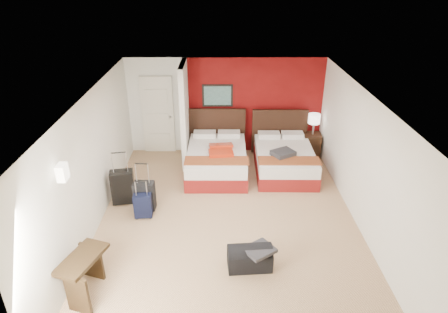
{
  "coord_description": "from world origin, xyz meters",
  "views": [
    {
      "loc": [
        -0.16,
        -6.36,
        4.53
      ],
      "look_at": [
        -0.07,
        0.8,
        1.0
      ],
      "focal_mm": 31.27,
      "sensor_mm": 36.0,
      "label": 1
    }
  ],
  "objects_px": {
    "table_lamp": "(314,124)",
    "duffel_bag": "(250,258)",
    "red_suitcase_open": "(221,150)",
    "bed_right": "(284,161)",
    "bed_left": "(217,161)",
    "nightstand": "(311,145)",
    "suitcase_charcoal": "(145,197)",
    "suitcase_black": "(123,188)",
    "desk": "(85,276)",
    "suitcase_navy": "(143,207)"
  },
  "relations": [
    {
      "from": "suitcase_navy",
      "to": "duffel_bag",
      "type": "xyz_separation_m",
      "value": [
        2.0,
        -1.46,
        -0.06
      ]
    },
    {
      "from": "red_suitcase_open",
      "to": "desk",
      "type": "distance_m",
      "value": 4.31
    },
    {
      "from": "duffel_bag",
      "to": "bed_left",
      "type": "bearing_deg",
      "value": 95.68
    },
    {
      "from": "suitcase_black",
      "to": "red_suitcase_open",
      "type": "bearing_deg",
      "value": 20.82
    },
    {
      "from": "desk",
      "to": "bed_left",
      "type": "bearing_deg",
      "value": 82.13
    },
    {
      "from": "suitcase_charcoal",
      "to": "suitcase_navy",
      "type": "distance_m",
      "value": 0.27
    },
    {
      "from": "bed_left",
      "to": "red_suitcase_open",
      "type": "relative_size",
      "value": 2.64
    },
    {
      "from": "red_suitcase_open",
      "to": "bed_left",
      "type": "bearing_deg",
      "value": 129.33
    },
    {
      "from": "suitcase_black",
      "to": "duffel_bag",
      "type": "relative_size",
      "value": 0.97
    },
    {
      "from": "table_lamp",
      "to": "desk",
      "type": "bearing_deg",
      "value": -132.95
    },
    {
      "from": "bed_left",
      "to": "desk",
      "type": "distance_m",
      "value": 4.34
    },
    {
      "from": "red_suitcase_open",
      "to": "duffel_bag",
      "type": "xyz_separation_m",
      "value": [
        0.45,
        -3.23,
        -0.47
      ]
    },
    {
      "from": "suitcase_black",
      "to": "duffel_bag",
      "type": "distance_m",
      "value": 3.21
    },
    {
      "from": "bed_left",
      "to": "desk",
      "type": "bearing_deg",
      "value": -115.86
    },
    {
      "from": "bed_left",
      "to": "suitcase_navy",
      "type": "distance_m",
      "value": 2.36
    },
    {
      "from": "bed_left",
      "to": "table_lamp",
      "type": "height_order",
      "value": "table_lamp"
    },
    {
      "from": "red_suitcase_open",
      "to": "suitcase_black",
      "type": "distance_m",
      "value": 2.41
    },
    {
      "from": "suitcase_black",
      "to": "desk",
      "type": "xyz_separation_m",
      "value": [
        -0.01,
        -2.55,
        -0.0
      ]
    },
    {
      "from": "nightstand",
      "to": "table_lamp",
      "type": "xyz_separation_m",
      "value": [
        0.0,
        0.0,
        0.58
      ]
    },
    {
      "from": "table_lamp",
      "to": "duffel_bag",
      "type": "distance_m",
      "value": 4.68
    },
    {
      "from": "bed_left",
      "to": "nightstand",
      "type": "distance_m",
      "value": 2.62
    },
    {
      "from": "bed_right",
      "to": "suitcase_black",
      "type": "bearing_deg",
      "value": -158.39
    },
    {
      "from": "bed_left",
      "to": "table_lamp",
      "type": "relative_size",
      "value": 3.73
    },
    {
      "from": "bed_right",
      "to": "table_lamp",
      "type": "distance_m",
      "value": 1.36
    },
    {
      "from": "table_lamp",
      "to": "suitcase_charcoal",
      "type": "height_order",
      "value": "table_lamp"
    },
    {
      "from": "bed_left",
      "to": "suitcase_charcoal",
      "type": "xyz_separation_m",
      "value": [
        -1.46,
        -1.6,
        0.0
      ]
    },
    {
      "from": "bed_right",
      "to": "duffel_bag",
      "type": "distance_m",
      "value": 3.49
    },
    {
      "from": "suitcase_black",
      "to": "suitcase_navy",
      "type": "bearing_deg",
      "value": -57.2
    },
    {
      "from": "suitcase_black",
      "to": "desk",
      "type": "height_order",
      "value": "suitcase_black"
    },
    {
      "from": "bed_left",
      "to": "duffel_bag",
      "type": "xyz_separation_m",
      "value": [
        0.55,
        -3.33,
        -0.12
      ]
    },
    {
      "from": "bed_left",
      "to": "bed_right",
      "type": "bearing_deg",
      "value": 0.88
    },
    {
      "from": "suitcase_black",
      "to": "suitcase_navy",
      "type": "xyz_separation_m",
      "value": [
        0.5,
        -0.54,
        -0.11
      ]
    },
    {
      "from": "bed_left",
      "to": "nightstand",
      "type": "xyz_separation_m",
      "value": [
        2.47,
        0.88,
        0.01
      ]
    },
    {
      "from": "bed_right",
      "to": "suitcase_black",
      "type": "distance_m",
      "value": 3.81
    },
    {
      "from": "nightstand",
      "to": "suitcase_charcoal",
      "type": "xyz_separation_m",
      "value": [
        -3.93,
        -2.49,
        -0.01
      ]
    },
    {
      "from": "suitcase_charcoal",
      "to": "red_suitcase_open",
      "type": "bearing_deg",
      "value": 47.87
    },
    {
      "from": "red_suitcase_open",
      "to": "suitcase_navy",
      "type": "relative_size",
      "value": 1.59
    },
    {
      "from": "bed_left",
      "to": "nightstand",
      "type": "height_order",
      "value": "nightstand"
    },
    {
      "from": "bed_left",
      "to": "suitcase_navy",
      "type": "xyz_separation_m",
      "value": [
        -1.45,
        -1.86,
        -0.06
      ]
    },
    {
      "from": "table_lamp",
      "to": "suitcase_black",
      "type": "height_order",
      "value": "table_lamp"
    },
    {
      "from": "suitcase_navy",
      "to": "bed_left",
      "type": "bearing_deg",
      "value": 47.67
    },
    {
      "from": "nightstand",
      "to": "suitcase_navy",
      "type": "xyz_separation_m",
      "value": [
        -3.92,
        -2.75,
        -0.07
      ]
    },
    {
      "from": "suitcase_navy",
      "to": "duffel_bag",
      "type": "bearing_deg",
      "value": -40.53
    },
    {
      "from": "nightstand",
      "to": "duffel_bag",
      "type": "height_order",
      "value": "nightstand"
    },
    {
      "from": "red_suitcase_open",
      "to": "nightstand",
      "type": "relative_size",
      "value": 1.24
    },
    {
      "from": "suitcase_charcoal",
      "to": "duffel_bag",
      "type": "xyz_separation_m",
      "value": [
        2.01,
        -1.72,
        -0.12
      ]
    },
    {
      "from": "table_lamp",
      "to": "suitcase_black",
      "type": "relative_size",
      "value": 0.76
    },
    {
      "from": "bed_right",
      "to": "table_lamp",
      "type": "relative_size",
      "value": 3.61
    },
    {
      "from": "duffel_bag",
      "to": "red_suitcase_open",
      "type": "bearing_deg",
      "value": 94.23
    },
    {
      "from": "table_lamp",
      "to": "suitcase_black",
      "type": "distance_m",
      "value": 4.97
    }
  ]
}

